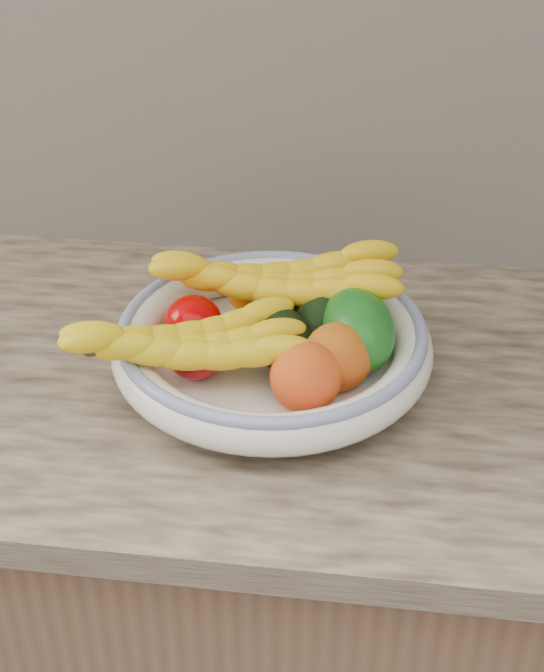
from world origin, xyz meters
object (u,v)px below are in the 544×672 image
Objects in this scene: fruit_bowl at (272,344)px; banana_bunch_back at (275,287)px; green_mango at (357,329)px; banana_bunch_front at (186,349)px.

banana_bunch_back reaches higher than fruit_bowl.
green_mango reaches higher than banana_bunch_front.
fruit_bowl is 1.18× the size of banana_bunch_back.
banana_bunch_front is (-0.19, -0.08, 0.01)m from green_mango.
green_mango is 0.13m from banana_bunch_back.
banana_bunch_back is 1.12× the size of banana_bunch_front.
banana_bunch_front is (-0.08, -0.14, -0.01)m from banana_bunch_back.
green_mango is 0.39× the size of banana_bunch_back.
banana_bunch_back is 0.16m from banana_bunch_front.
fruit_bowl is at bearing -91.53° from banana_bunch_back.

